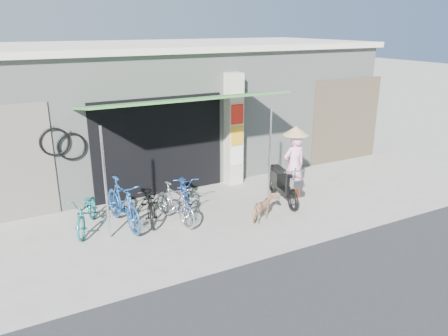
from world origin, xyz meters
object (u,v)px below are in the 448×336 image
bike_navy (185,190)px  nun (294,163)px  bike_teal (87,212)px  bike_blue (123,203)px  moped (282,184)px  bike_black (150,202)px  bike_silver (175,203)px  street_dog (264,209)px

bike_navy → nun: size_ratio=0.90×
bike_teal → bike_navy: bearing=27.2°
bike_blue → moped: 3.88m
moped → bike_blue: bearing=-174.6°
bike_blue → nun: nun is taller
bike_black → moped: 3.26m
bike_teal → bike_navy: 2.31m
bike_teal → bike_silver: bearing=7.0°
bike_blue → street_dog: (2.83, -1.23, -0.23)m
bike_teal → street_dog: (3.55, -1.43, -0.11)m
bike_teal → nun: (4.96, -0.59, 0.50)m
bike_teal → bike_blue: (0.73, -0.21, 0.12)m
bike_navy → bike_silver: bearing=-109.9°
moped → bike_black: bearing=-176.7°
bike_blue → nun: 4.27m
bike_teal → bike_blue: size_ratio=0.88×
bike_navy → street_dog: 2.00m
bike_navy → street_dog: size_ratio=2.34×
bike_silver → street_dog: (1.77, -0.88, -0.15)m
bike_teal → bike_blue: bearing=8.2°
bike_black → nun: size_ratio=0.86×
bike_navy → moped: size_ratio=0.96×
bike_silver → moped: (2.80, -0.09, 0.00)m
bike_blue → street_dog: bearing=-30.1°
street_dog → bike_blue: bearing=40.5°
bike_black → bike_silver: (0.42, -0.39, 0.03)m
bike_black → moped: bearing=7.1°
bike_black → bike_teal: bearing=-171.0°
bike_black → bike_silver: size_ratio=1.08×
bike_navy → bike_teal: bearing=-159.1°
bike_silver → moped: 2.80m
bike_silver → bike_blue: bearing=149.9°
bike_navy → nun: 2.79m
bike_blue → bike_silver: (1.06, -0.34, -0.09)m
bike_black → street_dog: (2.19, -1.28, -0.12)m
bike_black → nun: bearing=8.8°
bike_silver → nun: bearing=-12.8°
bike_blue → moped: size_ratio=1.02×
bike_silver → bike_navy: size_ratio=0.90×
bike_teal → nun: nun is taller
bike_navy → nun: nun is taller
bike_blue → nun: (4.24, -0.38, 0.37)m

